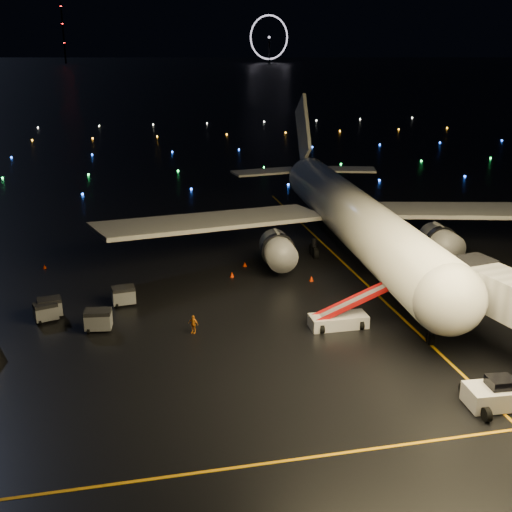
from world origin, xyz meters
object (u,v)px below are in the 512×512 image
object	(u,v)px
baggage_cart_2	(46,312)
baggage_cart_3	(50,308)
airliner	(347,183)
pushback_tug	(499,392)
baggage_cart_0	(98,320)
belt_loader	(339,308)
crew_c	(193,324)
baggage_cart_1	(124,296)

from	to	relation	value
baggage_cart_2	baggage_cart_3	distance (m)	0.87
airliner	baggage_cart_2	world-z (taller)	airliner
pushback_tug	baggage_cart_0	bearing A→B (deg)	149.06
airliner	belt_loader	distance (m)	21.93
crew_c	baggage_cart_1	size ratio (longest dim) A/B	0.78
crew_c	baggage_cart_2	bearing A→B (deg)	-165.43
baggage_cart_0	baggage_cart_1	size ratio (longest dim) A/B	1.05
airliner	pushback_tug	world-z (taller)	airliner
pushback_tug	baggage_cart_3	xyz separation A→B (m)	(-30.07, 21.39, -0.18)
pushback_tug	crew_c	size ratio (longest dim) A/B	2.74
baggage_cart_0	baggage_cart_3	bearing A→B (deg)	145.52
belt_loader	baggage_cart_3	bearing A→B (deg)	162.84
pushback_tug	baggage_cart_0	xyz separation A→B (m)	(-25.88, 17.63, -0.13)
baggage_cart_3	airliner	bearing A→B (deg)	11.00
baggage_cart_0	baggage_cart_1	world-z (taller)	baggage_cart_0
baggage_cart_0	baggage_cart_2	world-z (taller)	baggage_cart_0
baggage_cart_0	baggage_cart_1	distance (m)	5.59
airliner	baggage_cart_2	bearing A→B (deg)	-154.06
belt_loader	baggage_cart_3	distance (m)	25.01
belt_loader	baggage_cart_2	distance (m)	25.03
pushback_tug	baggage_cart_1	size ratio (longest dim) A/B	2.14
airliner	belt_loader	bearing A→B (deg)	-107.53
airliner	belt_loader	world-z (taller)	airliner
crew_c	baggage_cart_1	distance (m)	9.16
belt_loader	baggage_cart_1	size ratio (longest dim) A/B	3.51
crew_c	baggage_cart_2	world-z (taller)	baggage_cart_2
pushback_tug	baggage_cart_2	distance (m)	36.65
pushback_tug	crew_c	xyz separation A→B (m)	(-18.26, 15.44, -0.24)
airliner	baggage_cart_2	size ratio (longest dim) A/B	29.49
belt_loader	crew_c	xyz separation A→B (m)	(-12.06, 1.45, -0.93)
crew_c	baggage_cart_3	world-z (taller)	baggage_cart_3
belt_loader	pushback_tug	bearing A→B (deg)	-66.07
belt_loader	baggage_cart_2	world-z (taller)	belt_loader
pushback_tug	belt_loader	size ratio (longest dim) A/B	0.61
baggage_cart_1	baggage_cart_2	bearing A→B (deg)	-168.55
baggage_cart_1	baggage_cart_0	bearing A→B (deg)	-119.85
airliner	pushback_tug	size ratio (longest dim) A/B	12.95
belt_loader	crew_c	bearing A→B (deg)	173.22
baggage_cart_1	baggage_cart_3	bearing A→B (deg)	-174.76
baggage_cart_1	baggage_cart_2	world-z (taller)	baggage_cart_1
airliner	baggage_cart_0	world-z (taller)	airliner
pushback_tug	crew_c	world-z (taller)	pushback_tug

